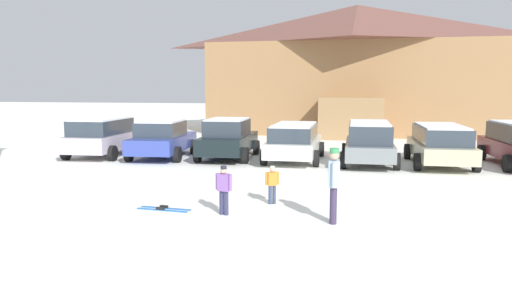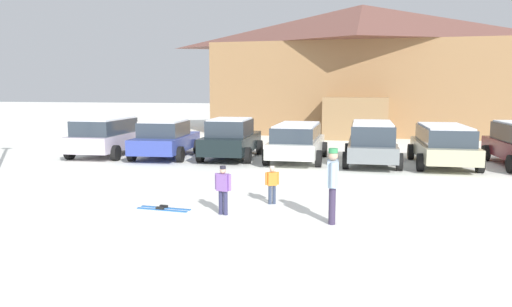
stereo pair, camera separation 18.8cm
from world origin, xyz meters
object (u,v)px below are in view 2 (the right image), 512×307
Objects in this scene: parked_black_sedan at (231,138)px; parked_grey_wagon at (372,141)px; parked_silver_wagon at (106,136)px; skier_child_in_purple_jacket at (223,187)px; skier_child_in_orange_jacket at (272,183)px; pair_of_skis at (163,208)px; skier_adult_in_blue_parka at (333,181)px; parked_beige_suv at (443,144)px; ski_lodge at (361,68)px; parked_blue_hatchback at (165,138)px; parked_white_suv at (297,141)px.

parked_grey_wagon is (5.75, -0.42, 0.04)m from parked_black_sedan.
parked_silver_wagon is 3.50× the size of skier_child_in_purple_jacket.
skier_child_in_purple_jacket is (2.14, -9.04, -0.19)m from parked_black_sedan.
skier_child_in_orange_jacket reaches higher than pair_of_skis.
skier_adult_in_blue_parka reaches higher than parked_silver_wagon.
parked_beige_suv reaches higher than skier_child_in_orange_jacket.
parked_grey_wagon is 8.93m from skier_adult_in_blue_parka.
ski_lodge is 4.70× the size of parked_silver_wagon.
skier_child_in_orange_jacket is (5.89, -7.47, -0.25)m from parked_blue_hatchback.
ski_lodge reaches higher than parked_white_suv.
parked_silver_wagon is at bearing -126.67° from ski_lodge.
parked_grey_wagon is at bearing -176.63° from parked_beige_suv.
parked_black_sedan reaches higher than parked_beige_suv.
parked_silver_wagon is 11.23m from parked_grey_wagon.
parked_grey_wagon is at bearing 58.38° from pair_of_skis.
parked_blue_hatchback is 0.95× the size of parked_white_suv.
parked_silver_wagon is 0.94× the size of parked_black_sedan.
parked_black_sedan is 2.61× the size of skier_adult_in_blue_parka.
skier_child_in_purple_jacket is (-6.25, -8.78, -0.19)m from parked_beige_suv.
parked_beige_suv is 11.65m from pair_of_skis.
pair_of_skis is at bearing -101.63° from ski_lodge.
skier_child_in_purple_jacket is 0.70× the size of skier_adult_in_blue_parka.
parked_blue_hatchback is (2.68, 0.14, -0.08)m from parked_silver_wagon.
parked_grey_wagon reaches higher than parked_blue_hatchback.
parked_black_sedan is at bearing 178.21° from parked_beige_suv.
parked_blue_hatchback is 3.81× the size of skier_child_in_purple_jacket.
parked_silver_wagon is 8.28m from parked_white_suv.
parked_beige_suv is at bearing 0.06° from parked_blue_hatchback.
parked_silver_wagon is (-10.75, -14.43, -3.31)m from ski_lodge.
ski_lodge is at bearing 84.29° from skier_child_in_orange_jacket.
parked_black_sedan reaches higher than skier_child_in_purple_jacket.
skier_child_in_orange_jacket is at bearing -51.76° from parked_blue_hatchback.
pair_of_skis is at bearing -68.59° from parked_blue_hatchback.
parked_blue_hatchback is 11.20m from parked_beige_suv.
parked_blue_hatchback is at bearing 119.42° from skier_child_in_purple_jacket.
skier_adult_in_blue_parka is at bearing -96.78° from parked_grey_wagon.
parked_beige_suv is at bearing 0.61° from parked_silver_wagon.
pair_of_skis is (-4.71, -22.87, -4.18)m from ski_lodge.
parked_beige_suv is 10.78m from skier_child_in_purple_jacket.
parked_blue_hatchback is at bearing 128.24° from skier_child_in_orange_jacket.
parked_blue_hatchback is 10.07m from skier_child_in_purple_jacket.
skier_adult_in_blue_parka is (10.17, -8.87, 0.05)m from parked_silver_wagon.
skier_child_in_orange_jacket is (-5.31, -7.48, -0.29)m from parked_beige_suv.
parked_beige_suv is at bearing 47.61° from pair_of_skis.
skier_adult_in_blue_parka is at bearing -6.02° from pair_of_skis.
skier_child_in_orange_jacket is (0.94, 1.30, -0.10)m from skier_child_in_purple_jacket.
skier_adult_in_blue_parka is at bearing -43.72° from skier_child_in_orange_jacket.
skier_child_in_orange_jacket is (0.29, -7.60, -0.27)m from parked_white_suv.
skier_child_in_purple_jacket is at bearing -60.58° from parked_blue_hatchback.
parked_white_suv is at bearing -3.06° from parked_black_sedan.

